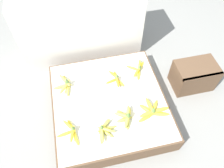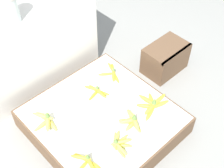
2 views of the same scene
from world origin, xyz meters
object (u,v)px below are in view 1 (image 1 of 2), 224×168
Objects in this scene: banana_bunch_front_right at (152,111)px; banana_bunch_middle_right at (138,69)px; banana_bunch_front_midleft at (104,130)px; banana_bunch_front_left at (71,131)px; banana_bunch_middle_midright at (116,79)px; banana_bunch_middle_left at (65,84)px; banana_bunch_front_midright at (126,117)px; wooden_crate at (194,76)px.

banana_bunch_front_right is 0.46m from banana_bunch_middle_right.
banana_bunch_front_left is at bearing 169.65° from banana_bunch_front_midleft.
banana_bunch_front_midleft is 0.50m from banana_bunch_middle_midright.
banana_bunch_front_right is 1.14× the size of banana_bunch_middle_left.
banana_bunch_front_midleft is 1.02× the size of banana_bunch_front_midright.
banana_bunch_middle_right is at bearing 2.92° from banana_bunch_middle_left.
banana_bunch_middle_left reaches higher than banana_bunch_middle_midright.
banana_bunch_front_right is at bearing -92.17° from banana_bunch_middle_right.
banana_bunch_front_midright is (0.19, 0.07, 0.01)m from banana_bunch_front_midleft.
banana_bunch_front_midright is 0.97× the size of banana_bunch_middle_midright.
banana_bunch_middle_right is (0.43, 0.53, 0.00)m from banana_bunch_front_midleft.
banana_bunch_middle_right is at bearing 35.40° from banana_bunch_front_left.
banana_bunch_middle_left reaches higher than wooden_crate.
wooden_crate is 1.03m from banana_bunch_front_midleft.
banana_bunch_front_midright is at bearing 2.79° from banana_bunch_front_left.
wooden_crate is 1.86× the size of banana_bunch_front_midleft.
banana_bunch_middle_midright is (-0.21, 0.39, -0.01)m from banana_bunch_front_right.
banana_bunch_middle_midright is 0.24m from banana_bunch_middle_right.
banana_bunch_front_midleft reaches higher than wooden_crate.
banana_bunch_front_left is 1.11× the size of banana_bunch_middle_midright.
banana_bunch_front_midleft is (-0.95, -0.39, 0.07)m from wooden_crate.
banana_bunch_front_left is 0.67m from banana_bunch_front_right.
banana_bunch_front_right is 0.79m from banana_bunch_middle_left.
banana_bunch_middle_left is at bearing 147.44° from banana_bunch_front_right.
banana_bunch_middle_left is (-0.66, 0.42, -0.00)m from banana_bunch_front_right.
banana_bunch_front_left is 0.45m from banana_bunch_middle_left.
wooden_crate is 1.38× the size of banana_bunch_front_right.
banana_bunch_front_right is at bearing 2.25° from banana_bunch_front_left.
banana_bunch_middle_left is 0.45m from banana_bunch_middle_midright.
banana_bunch_front_right reaches higher than banana_bunch_middle_midright.
banana_bunch_front_left is 0.26m from banana_bunch_front_midleft.
banana_bunch_middle_right is at bearing 16.83° from banana_bunch_middle_midright.
banana_bunch_middle_midright is at bearing 118.61° from banana_bunch_front_right.
banana_bunch_front_midleft is 0.68m from banana_bunch_middle_right.
wooden_crate is 1.64× the size of banana_bunch_front_left.
banana_bunch_front_right is (0.66, 0.03, 0.01)m from banana_bunch_front_left.
wooden_crate reaches higher than banana_bunch_middle_midright.
wooden_crate is at bearing 15.83° from banana_bunch_front_left.
wooden_crate is 1.83× the size of banana_bunch_middle_midright.
banana_bunch_middle_midright is at bearing 174.32° from wooden_crate.
banana_bunch_front_midleft is at bearing -63.24° from banana_bunch_middle_left.
banana_bunch_front_midright reaches higher than banana_bunch_middle_left.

